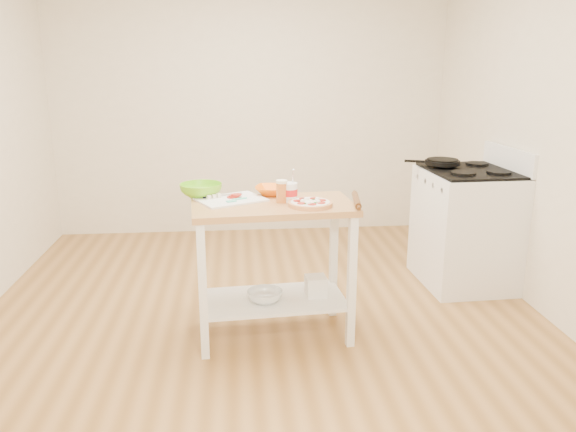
% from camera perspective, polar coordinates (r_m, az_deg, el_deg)
% --- Properties ---
extents(room_shell, '(4.04, 4.54, 2.74)m').
position_cam_1_polar(room_shell, '(3.60, -2.79, 8.95)').
color(room_shell, '#A6763D').
rests_on(room_shell, ground).
extents(prep_island, '(1.04, 0.62, 0.90)m').
position_cam_1_polar(prep_island, '(3.57, -1.51, -2.78)').
color(prep_island, '#B4814A').
rests_on(prep_island, ground).
extents(gas_stove, '(0.69, 0.80, 1.11)m').
position_cam_1_polar(gas_stove, '(4.73, 17.59, -1.05)').
color(gas_stove, white).
rests_on(gas_stove, ground).
extents(skillet, '(0.42, 0.28, 0.03)m').
position_cam_1_polar(skillet, '(4.68, 15.32, 5.29)').
color(skillet, black).
rests_on(skillet, gas_stove).
extents(pizza, '(0.27, 0.27, 0.04)m').
position_cam_1_polar(pizza, '(3.44, 2.27, 1.31)').
color(pizza, '#E69F62').
rests_on(pizza, prep_island).
extents(cutting_board, '(0.49, 0.45, 0.04)m').
position_cam_1_polar(cutting_board, '(3.59, -5.90, 1.71)').
color(cutting_board, white).
rests_on(cutting_board, prep_island).
extents(spatula, '(0.14, 0.11, 0.01)m').
position_cam_1_polar(spatula, '(3.54, -5.34, 1.64)').
color(spatula, '#4FD3B0').
rests_on(spatula, cutting_board).
extents(knife, '(0.26, 0.12, 0.01)m').
position_cam_1_polar(knife, '(3.65, -7.21, 2.05)').
color(knife, silver).
rests_on(knife, cutting_board).
extents(orange_bowl, '(0.27, 0.27, 0.06)m').
position_cam_1_polar(orange_bowl, '(3.73, -1.55, 2.62)').
color(orange_bowl, orange).
rests_on(orange_bowl, prep_island).
extents(green_bowl, '(0.32, 0.32, 0.09)m').
position_cam_1_polar(green_bowl, '(3.72, -8.83, 2.62)').
color(green_bowl, '#6CC217').
rests_on(green_bowl, prep_island).
extents(beer_pint, '(0.07, 0.07, 0.14)m').
position_cam_1_polar(beer_pint, '(3.51, -0.65, 2.53)').
color(beer_pint, '#CB6D2C').
rests_on(beer_pint, prep_island).
extents(yogurt_tub, '(0.10, 0.10, 0.21)m').
position_cam_1_polar(yogurt_tub, '(3.54, 0.17, 2.44)').
color(yogurt_tub, white).
rests_on(yogurt_tub, prep_island).
extents(rolling_pin, '(0.09, 0.34, 0.04)m').
position_cam_1_polar(rolling_pin, '(3.53, 6.96, 1.61)').
color(rolling_pin, '#5B3314').
rests_on(rolling_pin, prep_island).
extents(shelf_glass_bowl, '(0.28, 0.28, 0.07)m').
position_cam_1_polar(shelf_glass_bowl, '(3.65, -2.36, -8.13)').
color(shelf_glass_bowl, silver).
rests_on(shelf_glass_bowl, prep_island).
extents(shelf_bin, '(0.14, 0.14, 0.13)m').
position_cam_1_polar(shelf_bin, '(3.73, 2.85, -7.11)').
color(shelf_bin, white).
rests_on(shelf_bin, prep_island).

